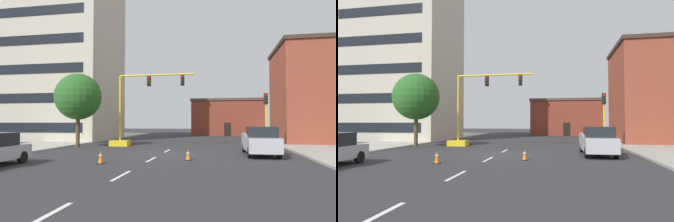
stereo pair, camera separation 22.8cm
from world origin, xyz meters
TOP-DOWN VIEW (x-y plane):
  - ground_plane at (0.00, 0.00)m, footprint 160.00×160.00m
  - sidewalk_left at (-12.58, 8.00)m, footprint 6.00×56.00m
  - sidewalk_right at (12.58, 8.00)m, footprint 6.00×56.00m
  - lane_stripe_seg_0 at (0.00, -14.00)m, footprint 0.16×2.40m
  - lane_stripe_seg_1 at (0.00, -8.50)m, footprint 0.16×2.40m
  - lane_stripe_seg_2 at (0.00, -3.00)m, footprint 0.16×2.40m
  - lane_stripe_seg_3 at (0.00, 2.50)m, footprint 0.16×2.40m
  - building_tall_left at (-16.13, 14.92)m, footprint 13.47×11.32m
  - building_brick_center at (5.35, 32.37)m, footprint 12.37×7.44m
  - traffic_signal_gantry at (-4.33, 6.29)m, footprint 8.03×1.20m
  - traffic_light_pole_right at (8.11, 5.90)m, footprint 0.32×0.47m
  - tree_left_near at (-8.66, 4.33)m, footprint 4.25×4.25m
  - pickup_truck_silver at (6.88, 0.52)m, footprint 2.09×5.43m
  - traffic_cone_roadside_a at (2.27, -2.98)m, footprint 0.36×0.36m
  - traffic_cone_roadside_b at (-2.31, -5.30)m, footprint 0.36×0.36m

SIDE VIEW (x-z plane):
  - ground_plane at x=0.00m, z-range 0.00..0.00m
  - lane_stripe_seg_0 at x=0.00m, z-range 0.00..0.01m
  - lane_stripe_seg_1 at x=0.00m, z-range 0.00..0.01m
  - lane_stripe_seg_2 at x=0.00m, z-range 0.00..0.01m
  - lane_stripe_seg_3 at x=0.00m, z-range 0.00..0.01m
  - sidewalk_left at x=-12.58m, z-range 0.00..0.14m
  - sidewalk_right at x=12.58m, z-range 0.00..0.14m
  - traffic_cone_roadside_a at x=2.27m, z-range -0.01..0.65m
  - traffic_cone_roadside_b at x=-2.31m, z-range -0.01..0.70m
  - pickup_truck_silver at x=6.88m, z-range -0.02..1.97m
  - traffic_signal_gantry at x=-4.33m, z-range -1.23..5.60m
  - building_brick_center at x=5.35m, z-range 0.01..6.31m
  - traffic_light_pole_right at x=8.11m, z-range 1.13..5.93m
  - tree_left_near at x=-8.66m, z-range 1.24..8.00m
  - building_tall_left at x=-16.13m, z-range 0.01..23.83m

